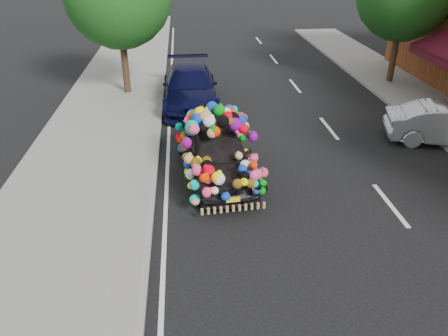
% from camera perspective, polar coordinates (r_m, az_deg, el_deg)
% --- Properties ---
extents(ground, '(100.00, 100.00, 0.00)m').
position_cam_1_polar(ground, '(10.70, 3.14, -5.82)').
color(ground, black).
rests_on(ground, ground).
extents(sidewalk, '(4.00, 60.00, 0.12)m').
position_cam_1_polar(sidewalk, '(10.95, -19.86, -6.40)').
color(sidewalk, gray).
rests_on(sidewalk, ground).
extents(kerb, '(0.15, 60.00, 0.13)m').
position_cam_1_polar(kerb, '(10.60, -9.59, -6.12)').
color(kerb, gray).
rests_on(kerb, ground).
extents(lane_markings, '(6.00, 50.00, 0.01)m').
position_cam_1_polar(lane_markings, '(11.73, 20.88, -4.50)').
color(lane_markings, silver).
rests_on(lane_markings, ground).
extents(plush_art_car, '(2.44, 4.52, 2.06)m').
position_cam_1_polar(plush_art_car, '(11.82, -0.91, 3.50)').
color(plush_art_car, black).
rests_on(plush_art_car, ground).
extents(navy_sedan, '(2.11, 5.14, 1.49)m').
position_cam_1_polar(navy_sedan, '(17.51, -4.48, 10.54)').
color(navy_sedan, black).
rests_on(navy_sedan, ground).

